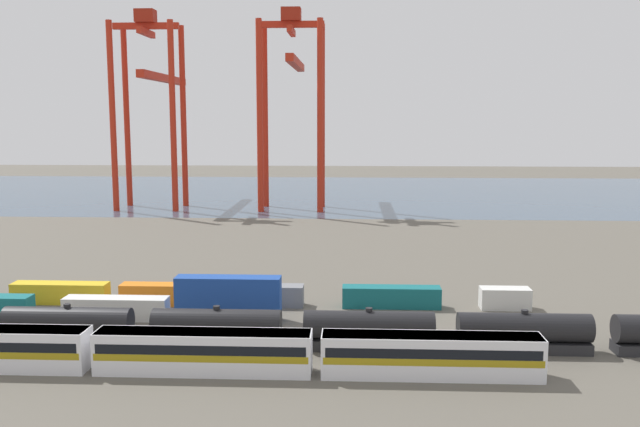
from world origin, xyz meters
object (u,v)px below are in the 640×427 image
Objects in this scene: shipping_container_8 at (61,293)px; gantry_crane_central at (293,89)px; gantry_crane_west at (152,92)px; shipping_container_11 at (391,297)px; freight_tank_row at (369,330)px; shipping_container_3 at (116,308)px; passenger_train at (204,350)px.

gantry_crane_central is at bearing 76.93° from shipping_container_8.
gantry_crane_west is at bearing 179.09° from gantry_crane_central.
shipping_container_11 is 112.99m from gantry_crane_west.
shipping_container_8 is at bearing 158.12° from freight_tank_row.
gantry_crane_west is (-24.42, 100.00, 28.52)m from shipping_container_3.
passenger_train is 21.16m from shipping_container_3.
freight_tank_row is 113.38m from gantry_crane_central.
shipping_container_8 is at bearing 180.00° from shipping_container_11.
gantry_crane_west reaches higher than shipping_container_3.
gantry_crane_west reaches higher than shipping_container_11.
shipping_container_11 is at bearing 11.42° from shipping_container_3.
gantry_crane_west is (-14.95, 93.47, 28.52)m from shipping_container_8.
gantry_crane_central is (-1.70, 115.44, 28.45)m from passenger_train.
shipping_container_8 is 0.24× the size of gantry_crane_central.
gantry_crane_west reaches higher than passenger_train.
freight_tank_row is at bearing 24.71° from passenger_train.
shipping_container_8 is 41.76m from shipping_container_11.
freight_tank_row is at bearing -101.57° from shipping_container_11.
shipping_container_3 is at bearing -168.58° from shipping_container_11.
gantry_crane_central is at bearing 83.06° from shipping_container_3.
gantry_crane_central reaches higher than shipping_container_8.
shipping_container_3 is 0.24× the size of gantry_crane_west.
passenger_train is at bearing -44.10° from shipping_container_8.
shipping_container_8 is at bearing -103.07° from gantry_crane_central.
gantry_crane_west is at bearing 103.72° from shipping_container_3.
freight_tank_row is 30.48m from shipping_container_3.
freight_tank_row is 15.84m from shipping_container_11.
freight_tank_row is 6.21× the size of shipping_container_3.
shipping_container_3 is 11.50m from shipping_container_8.
freight_tank_row reaches higher than passenger_train.
passenger_train is 29.17m from shipping_container_11.
gantry_crane_central reaches higher than shipping_container_3.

